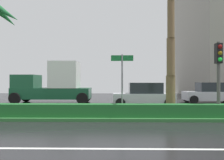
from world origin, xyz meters
TOP-DOWN VIEW (x-y plane):
  - ground_plane at (0.00, 9.00)m, footprint 90.00×42.00m
  - near_lane_divider_stripe at (0.00, 2.00)m, footprint 81.00×0.14m
  - median_strip at (0.00, 8.00)m, footprint 85.50×4.00m
  - median_hedge at (0.00, 6.60)m, footprint 76.50×0.70m
  - traffic_signal_median_right at (6.57, 6.76)m, footprint 0.28×0.43m
  - street_name_sign at (1.99, 7.08)m, footprint 1.10×0.08m
  - box_truck_lead at (-3.63, 15.01)m, footprint 6.40×2.64m
  - car_in_traffic_second at (3.68, 12.18)m, footprint 4.30×2.02m
  - car_in_traffic_third at (9.64, 15.15)m, footprint 4.30×2.02m

SIDE VIEW (x-z plane):
  - ground_plane at x=0.00m, z-range -0.10..0.00m
  - near_lane_divider_stripe at x=0.00m, z-range 0.00..0.01m
  - median_strip at x=0.00m, z-range 0.00..0.15m
  - median_hedge at x=0.00m, z-range 0.15..0.75m
  - car_in_traffic_second at x=3.68m, z-range -0.03..1.69m
  - car_in_traffic_third at x=9.64m, z-range -0.03..1.69m
  - box_truck_lead at x=-3.63m, z-range -0.18..3.28m
  - street_name_sign at x=1.99m, z-range 0.58..3.58m
  - traffic_signal_median_right at x=6.57m, z-range 0.82..4.38m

